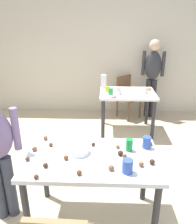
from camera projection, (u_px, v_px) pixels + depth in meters
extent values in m
plane|color=beige|center=(78.00, 221.00, 2.34)|extent=(6.40, 6.40, 0.00)
cube|color=beige|center=(94.00, 52.00, 4.83)|extent=(6.40, 0.10, 2.60)
cube|color=silver|center=(92.00, 158.00, 2.10)|extent=(1.23, 0.73, 0.04)
cylinder|color=#2D2D33|center=(27.00, 214.00, 1.98)|extent=(0.06, 0.06, 0.71)
cylinder|color=#2D2D33|center=(155.00, 218.00, 1.94)|extent=(0.06, 0.06, 0.71)
cylinder|color=#2D2D33|center=(45.00, 171.00, 2.55)|extent=(0.06, 0.06, 0.71)
cylinder|color=#2D2D33|center=(144.00, 173.00, 2.51)|extent=(0.06, 0.06, 0.71)
cube|color=white|center=(127.00, 93.00, 4.02)|extent=(0.97, 0.75, 0.04)
cylinder|color=#2D2D33|center=(103.00, 120.00, 3.88)|extent=(0.06, 0.06, 0.71)
cylinder|color=#2D2D33|center=(153.00, 120.00, 3.85)|extent=(0.06, 0.06, 0.71)
cylinder|color=#2D2D33|center=(104.00, 107.00, 4.46)|extent=(0.06, 0.06, 0.71)
cylinder|color=#2D2D33|center=(147.00, 107.00, 4.43)|extent=(0.06, 0.06, 0.71)
cube|color=brown|center=(129.00, 98.00, 4.73)|extent=(0.56, 0.56, 0.04)
cube|color=brown|center=(124.00, 85.00, 4.78)|extent=(0.32, 0.27, 0.42)
cylinder|color=brown|center=(140.00, 109.00, 4.79)|extent=(0.04, 0.04, 0.41)
cylinder|color=brown|center=(129.00, 112.00, 4.59)|extent=(0.04, 0.04, 0.41)
cylinder|color=brown|center=(129.00, 104.00, 5.04)|extent=(0.04, 0.04, 0.41)
cylinder|color=brown|center=(117.00, 108.00, 4.84)|extent=(0.04, 0.04, 0.41)
cylinder|color=#383D4C|center=(10.00, 187.00, 2.31)|extent=(0.11, 0.11, 0.70)
cylinder|color=slate|center=(16.00, 129.00, 2.11)|extent=(0.09, 0.09, 0.42)
cylinder|color=#28282D|center=(153.00, 99.00, 4.77)|extent=(0.11, 0.11, 0.81)
cylinder|color=#28282D|center=(148.00, 98.00, 4.80)|extent=(0.11, 0.11, 0.81)
ellipsoid|color=#333338|center=(153.00, 66.00, 4.53)|extent=(0.36, 0.27, 0.57)
sphere|color=beige|center=(155.00, 45.00, 4.38)|extent=(0.22, 0.22, 0.22)
cylinder|color=#333338|center=(163.00, 64.00, 4.47)|extent=(0.08, 0.08, 0.49)
cylinder|color=#333338|center=(144.00, 63.00, 4.56)|extent=(0.08, 0.08, 0.49)
cylinder|color=white|center=(79.00, 150.00, 2.14)|extent=(0.19, 0.19, 0.06)
cylinder|color=#198438|center=(129.00, 145.00, 2.17)|extent=(0.07, 0.07, 0.12)
cube|color=silver|center=(104.00, 155.00, 2.11)|extent=(0.17, 0.02, 0.01)
cylinder|color=#3351B2|center=(128.00, 166.00, 1.86)|extent=(0.09, 0.09, 0.12)
cylinder|color=#3351B2|center=(147.00, 142.00, 2.22)|extent=(0.08, 0.08, 0.12)
sphere|color=brown|center=(118.00, 147.00, 2.23)|extent=(0.04, 0.04, 0.04)
sphere|color=#3D2319|center=(120.00, 153.00, 2.11)|extent=(0.05, 0.05, 0.05)
sphere|color=brown|center=(79.00, 173.00, 1.84)|extent=(0.04, 0.04, 0.04)
sphere|color=brown|center=(125.00, 156.00, 2.07)|extent=(0.04, 0.04, 0.04)
sphere|color=brown|center=(141.00, 164.00, 1.95)|extent=(0.04, 0.04, 0.04)
sphere|color=brown|center=(27.00, 159.00, 2.03)|extent=(0.04, 0.04, 0.04)
sphere|color=#3D2319|center=(93.00, 144.00, 2.27)|extent=(0.04, 0.04, 0.04)
sphere|color=#3D2319|center=(45.00, 165.00, 1.93)|extent=(0.04, 0.04, 0.04)
sphere|color=brown|center=(111.00, 168.00, 1.89)|extent=(0.05, 0.05, 0.05)
sphere|color=brown|center=(46.00, 138.00, 2.39)|extent=(0.04, 0.04, 0.04)
sphere|color=brown|center=(36.00, 177.00, 1.79)|extent=(0.04, 0.04, 0.04)
sphere|color=brown|center=(35.00, 149.00, 2.18)|extent=(0.05, 0.05, 0.05)
sphere|color=brown|center=(51.00, 145.00, 2.26)|extent=(0.04, 0.04, 0.04)
sphere|color=brown|center=(66.00, 158.00, 2.04)|extent=(0.04, 0.04, 0.04)
sphere|color=brown|center=(151.00, 144.00, 2.28)|extent=(0.04, 0.04, 0.04)
sphere|color=#3D2319|center=(152.00, 162.00, 1.98)|extent=(0.05, 0.05, 0.05)
cylinder|color=white|center=(104.00, 81.00, 4.28)|extent=(0.11, 0.11, 0.24)
cylinder|color=green|center=(111.00, 92.00, 3.86)|extent=(0.08, 0.08, 0.11)
cylinder|color=yellow|center=(107.00, 89.00, 4.00)|extent=(0.08, 0.08, 0.10)
cylinder|color=white|center=(119.00, 91.00, 3.89)|extent=(0.09, 0.09, 0.12)
cylinder|color=white|center=(145.00, 90.00, 3.95)|extent=(0.09, 0.09, 0.10)
torus|color=pink|center=(113.00, 96.00, 3.73)|extent=(0.11, 0.11, 0.03)
torus|color=gold|center=(147.00, 89.00, 4.15)|extent=(0.14, 0.14, 0.04)
torus|color=white|center=(125.00, 96.00, 3.76)|extent=(0.11, 0.11, 0.03)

